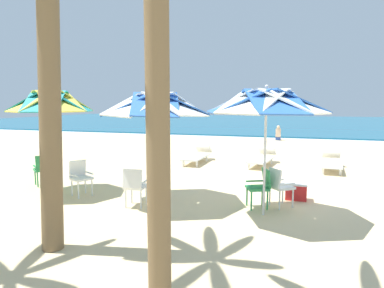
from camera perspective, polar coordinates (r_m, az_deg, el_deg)
The scene contains 17 objects.
ground_plane at distance 10.01m, azimuth 17.68°, elevation -6.46°, with size 80.00×80.00×0.00m, color beige.
sea at distance 40.41m, azimuth 17.59°, elevation 3.56°, with size 80.00×36.00×0.10m, color #19607F.
surf_foam at distance 22.17m, azimuth 17.62°, elevation 0.83°, with size 80.00×0.70×0.01m, color white.
beach_umbrella_0 at distance 6.75m, azimuth 12.61°, elevation 6.95°, with size 2.44×2.44×2.64m.
plastic_chair_0 at distance 7.45m, azimuth 11.62°, elevation -6.96°, with size 0.60×0.58×0.87m.
plastic_chair_1 at distance 7.59m, azimuth 14.68°, elevation -6.78°, with size 0.63×0.63×0.87m.
beach_umbrella_1 at distance 7.67m, azimuth -6.22°, elevation 6.65°, with size 2.56×2.56×2.60m.
plastic_chair_2 at distance 7.46m, azimuth -9.78°, elevation -6.89°, with size 0.48×0.51×0.87m.
beach_umbrella_2 at distance 9.15m, azimuth -23.06°, elevation 6.57°, with size 2.09×2.09×2.69m.
plastic_chair_3 at distance 10.09m, azimuth -24.13°, elevation -3.76°, with size 0.63×0.63×0.87m.
plastic_chair_4 at distance 8.69m, azimuth -18.60°, elevation -5.17°, with size 0.62×0.60×0.87m.
sun_lounger_0 at distance 12.34m, azimuth 22.77°, elevation -2.83°, with size 0.78×2.18×0.62m.
sun_lounger_1 at distance 12.48m, azimuth 11.92°, elevation -2.33°, with size 0.91×2.21×0.62m.
sun_lounger_2 at distance 12.79m, azimuth 0.89°, elevation -1.94°, with size 0.67×2.16×0.62m.
palm_tree_1 at distance 5.75m, azimuth -23.64°, elevation 20.84°, with size 2.47×2.77×6.22m.
cooler_box at distance 8.34m, azimuth 17.38°, elevation -7.71°, with size 0.50×0.34×0.40m.
beachgoer_seated at distance 21.23m, azimuth 14.56°, elevation 1.45°, with size 0.30×0.93×0.92m.
Camera 1 is at (-0.11, -9.74, 2.28)m, focal length 31.14 mm.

